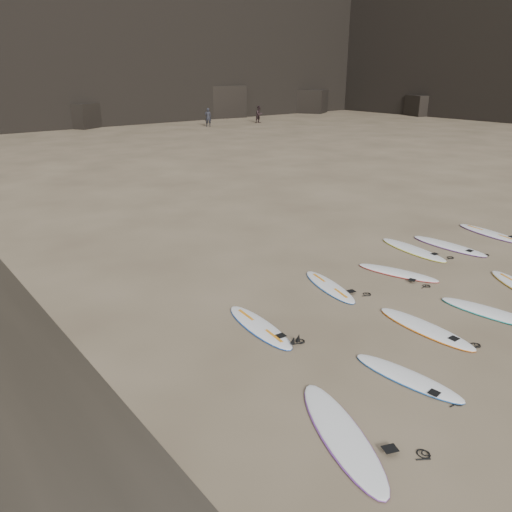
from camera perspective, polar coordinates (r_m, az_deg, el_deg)
The scene contains 13 objects.
ground at distance 12.26m, azimuth 21.05°, elevation -7.25°, with size 240.00×240.00×0.00m, color #897559.
surfboard_0 at distance 8.46m, azimuth 9.77°, elevation -19.39°, with size 0.66×2.73×0.10m, color white.
surfboard_1 at distance 10.01m, azimuth 16.90°, elevation -13.09°, with size 0.53×2.21×0.08m, color white.
surfboard_2 at distance 11.82m, azimuth 18.78°, elevation -7.78°, with size 0.59×2.44×0.09m, color white.
surfboard_3 at distance 13.10m, azimuth 25.44°, elevation -5.89°, with size 0.59×2.47×0.09m, color white.
surfboard_5 at distance 11.27m, azimuth 0.38°, elevation -8.03°, with size 0.57×2.38×0.09m, color white.
surfboard_6 at distance 13.38m, azimuth 8.39°, elevation -3.44°, with size 0.55×2.28×0.08m, color white.
surfboard_7 at distance 14.67m, azimuth 15.88°, elevation -1.82°, with size 0.56×2.32×0.08m, color white.
surfboard_8 at distance 16.65m, azimuth 17.50°, elevation 0.72°, with size 0.62×2.57×0.09m, color white.
surfboard_9 at distance 17.40m, azimuth 21.17°, elevation 1.11°, with size 0.62×2.59×0.09m, color white.
surfboard_10 at distance 19.29m, azimuth 25.21°, elevation 2.37°, with size 0.61×2.56×0.09m, color white.
person_a at distance 51.72m, azimuth -5.50°, elevation 15.51°, with size 0.66×0.43×1.80m, color black.
person_b at distance 55.05m, azimuth 0.36°, elevation 15.88°, with size 0.85×0.67×1.76m, color black.
Camera 1 is at (-9.67, -5.20, 5.45)m, focal length 35.00 mm.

